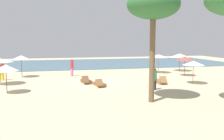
# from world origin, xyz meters

# --- Properties ---
(ground_plane) EXTENTS (60.00, 60.00, 0.00)m
(ground_plane) POSITION_xyz_m (0.00, 0.00, 0.00)
(ground_plane) COLOR beige
(ocean_water) EXTENTS (48.00, 16.00, 0.06)m
(ocean_water) POSITION_xyz_m (0.00, 17.00, 0.03)
(ocean_water) COLOR #476B7F
(ocean_water) RESTS_ON ground_plane
(umbrella_0) EXTENTS (2.14, 2.14, 2.23)m
(umbrella_0) POSITION_xyz_m (-7.91, 0.69, 2.07)
(umbrella_0) COLOR brown
(umbrella_0) RESTS_ON ground_plane
(umbrella_1) EXTENTS (1.76, 1.76, 2.21)m
(umbrella_1) POSITION_xyz_m (-6.75, 4.55, 2.01)
(umbrella_1) COLOR brown
(umbrella_1) RESTS_ON ground_plane
(umbrella_2) EXTENTS (1.71, 1.71, 2.05)m
(umbrella_2) POSITION_xyz_m (-6.79, -2.89, 1.81)
(umbrella_2) COLOR brown
(umbrella_2) RESTS_ON ground_plane
(umbrella_3) EXTENTS (2.23, 2.23, 2.11)m
(umbrella_3) POSITION_xyz_m (10.99, 5.43, 1.89)
(umbrella_3) COLOR brown
(umbrella_3) RESTS_ON ground_plane
(umbrella_5) EXTENTS (1.81, 1.81, 1.98)m
(umbrella_5) POSITION_xyz_m (7.92, -2.53, 1.79)
(umbrella_5) COLOR olive
(umbrella_5) RESTS_ON ground_plane
(umbrella_6) EXTENTS (1.71, 1.71, 2.04)m
(umbrella_6) POSITION_xyz_m (9.58, 1.79, 1.84)
(umbrella_6) COLOR brown
(umbrella_6) RESTS_ON ground_plane
(umbrella_7) EXTENTS (2.08, 2.08, 2.11)m
(umbrella_7) POSITION_xyz_m (7.83, 4.43, 1.94)
(umbrella_7) COLOR olive
(umbrella_7) RESTS_ON ground_plane
(lounger_0) EXTENTS (0.63, 1.70, 0.70)m
(lounger_0) POSITION_xyz_m (5.33, -1.61, 0.17)
(lounger_0) COLOR olive
(lounger_0) RESTS_ON ground_plane
(lounger_2) EXTENTS (0.91, 1.79, 0.67)m
(lounger_2) POSITION_xyz_m (0.01, -1.72, 0.17)
(lounger_2) COLOR brown
(lounger_2) RESTS_ON ground_plane
(lounger_3) EXTENTS (0.92, 1.74, 0.72)m
(lounger_3) POSITION_xyz_m (-0.88, -0.11, 0.18)
(lounger_3) COLOR brown
(lounger_3) RESTS_ON ground_plane
(person_0) EXTENTS (0.43, 0.43, 1.66)m
(person_0) POSITION_xyz_m (3.78, -4.05, 0.84)
(person_0) COLOR #26262D
(person_0) RESTS_ON ground_plane
(person_1) EXTENTS (0.40, 0.40, 1.85)m
(person_1) POSITION_xyz_m (-1.82, 4.25, 0.94)
(person_1) COLOR #D17299
(person_1) RESTS_ON ground_plane
(person_2) EXTENTS (0.50, 0.50, 1.69)m
(person_2) POSITION_xyz_m (-8.26, 3.10, 0.85)
(person_2) COLOR yellow
(person_2) RESTS_ON ground_plane
(palm_1) EXTENTS (3.09, 3.09, 6.61)m
(palm_1) POSITION_xyz_m (2.19, -7.32, 5.65)
(palm_1) COLOR brown
(palm_1) RESTS_ON ground_plane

